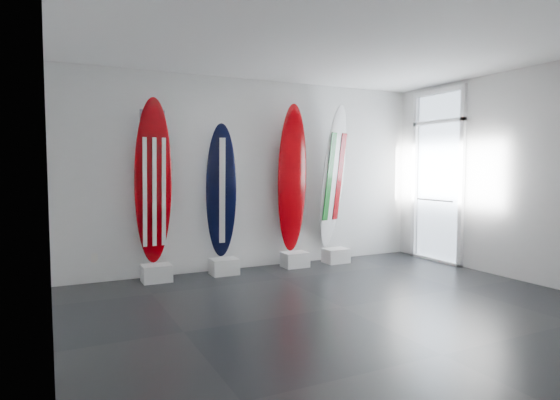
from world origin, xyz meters
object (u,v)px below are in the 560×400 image
surfboard_swiss (292,178)px  surfboard_navy (221,191)px  surfboard_usa (153,182)px  surfboard_italy (333,177)px

surfboard_swiss → surfboard_navy: bearing=175.9°
surfboard_swiss → surfboard_usa: bearing=175.9°
surfboard_navy → surfboard_italy: surfboard_italy is taller
surfboard_usa → surfboard_swiss: bearing=-2.7°
surfboard_italy → surfboard_navy: bearing=162.2°
surfboard_navy → surfboard_usa: bearing=-167.7°
surfboard_italy → surfboard_usa: bearing=162.2°
surfboard_navy → surfboard_italy: 2.00m
surfboard_navy → surfboard_swiss: bearing=12.3°
surfboard_usa → surfboard_navy: bearing=-2.7°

